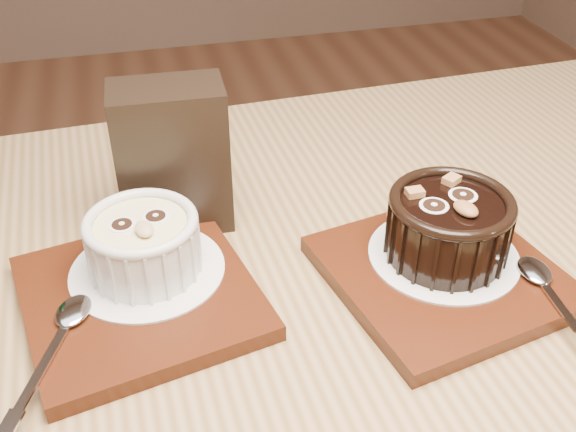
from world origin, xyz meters
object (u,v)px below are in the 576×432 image
Objects in this scene: tray_right at (441,274)px; tray_left at (140,297)px; table at (291,401)px; ramekin_dark at (449,224)px; ramekin_white at (143,242)px; condiment_stand at (173,158)px.

tray_left is at bearing 172.29° from tray_right.
table is 0.20m from ramekin_dark.
ramekin_white is at bearing 143.20° from table.
condiment_stand reaches higher than ramekin_dark.
ramekin_white is 0.67× the size of condiment_stand.
ramekin_white is 0.25m from ramekin_dark.
ramekin_white is at bearing -112.30° from condiment_stand.
table is 11.82× the size of ramekin_dark.
table is 6.87× the size of tray_left.
table is 0.24m from condiment_stand.
ramekin_dark is at bearing 13.83° from table.
condiment_stand reaches higher than tray_right.
ramekin_dark reaches higher than tray_left.
condiment_stand is at bearing 133.05° from ramekin_dark.
ramekin_dark is (0.15, 0.04, 0.14)m from table.
condiment_stand reaches higher than tray_left.
table is at bearing -171.09° from tray_right.
table is 6.87× the size of tray_right.
ramekin_white is 0.25m from tray_right.
tray_left is 0.25m from tray_right.
condiment_stand is (-0.21, 0.13, 0.02)m from ramekin_dark.
ramekin_dark is at bearing 62.91° from tray_right.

